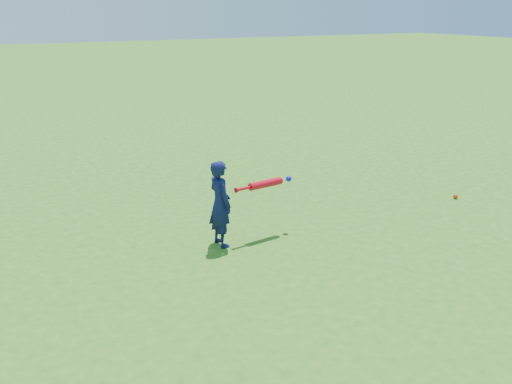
# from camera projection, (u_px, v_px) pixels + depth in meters

# --- Properties ---
(ground) EXTENTS (80.00, 80.00, 0.00)m
(ground) POSITION_uv_depth(u_px,v_px,m) (297.00, 251.00, 6.42)
(ground) COLOR #2B6217
(ground) RESTS_ON ground
(child) EXTENTS (0.26, 0.38, 1.00)m
(child) POSITION_uv_depth(u_px,v_px,m) (220.00, 204.00, 6.43)
(child) COLOR #0D1340
(child) RESTS_ON ground
(ground_ball_red) EXTENTS (0.07, 0.07, 0.07)m
(ground_ball_red) POSITION_uv_depth(u_px,v_px,m) (456.00, 197.00, 8.14)
(ground_ball_red) COLOR red
(ground_ball_red) RESTS_ON ground
(bat_swing) EXTENTS (0.81, 0.17, 0.09)m
(bat_swing) POSITION_uv_depth(u_px,v_px,m) (267.00, 183.00, 6.70)
(bat_swing) COLOR red
(bat_swing) RESTS_ON ground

